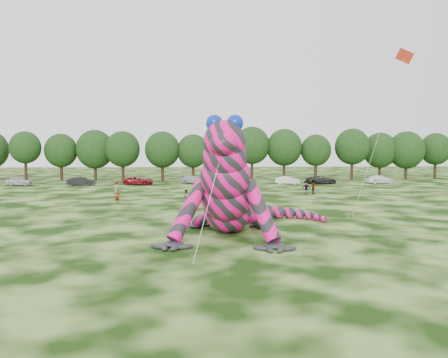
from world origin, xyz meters
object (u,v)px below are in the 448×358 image
tree_10 (252,153)px  spectator_0 (117,197)px  flying_kite (401,68)px  tree_8 (193,157)px  spectator_2 (306,188)px  tree_7 (162,156)px  tree_6 (123,156)px  car_6 (322,180)px  car_0 (20,181)px  car_7 (380,179)px  spectator_5 (237,200)px  tree_16 (435,156)px  tree_3 (25,156)px  tree_14 (380,156)px  car_1 (81,181)px  tree_9 (220,158)px  spectator_1 (186,197)px  tree_11 (284,154)px  car_3 (194,180)px  tree_5 (95,155)px  tree_13 (352,154)px  tree_15 (406,155)px  car_4 (237,180)px  tree_4 (61,157)px  car_2 (138,181)px  car_5 (287,180)px  spectator_4 (116,187)px  inflatable_gecko (228,175)px

tree_10 → spectator_0: tree_10 is taller
flying_kite → tree_8: 53.21m
tree_8 → spectator_2: (15.35, -26.62, -3.54)m
tree_7 → spectator_2: size_ratio=5.08×
tree_6 → car_6: tree_6 is taller
tree_7 → car_0: size_ratio=2.28×
car_7 → spectator_0: bearing=117.7°
spectator_5 → tree_7: bearing=175.1°
car_0 → tree_10: bearing=-68.9°
tree_16 → tree_8: bearing=-177.2°
tree_3 → tree_14: 69.20m
flying_kite → tree_3: flying_kite is taller
tree_6 → car_1: bearing=-115.9°
tree_9 → tree_10: tree_10 is taller
car_0 → spectator_1: (28.45, -26.57, 0.11)m
tree_11 → spectator_2: size_ratio=5.39×
car_1 → spectator_0: (10.21, -24.37, 0.04)m
tree_11 → car_3: bearing=-153.2°
tree_5 → tree_13: (50.26, -1.31, 0.17)m
tree_8 → spectator_1: (-0.54, -35.97, -3.66)m
tree_11 → tree_15: 24.69m
car_4 → tree_9: bearing=22.0°
tree_14 → tree_5: bearing=-179.7°
tree_7 → spectator_0: size_ratio=6.00×
car_3 → spectator_2: bearing=-130.1°
tree_15 → spectator_0: tree_15 is taller
tree_7 → tree_15: 48.56m
tree_10 → car_3: tree_10 is taller
car_0 → tree_13: bearing=-75.0°
tree_13 → spectator_2: (-16.00, -26.76, -4.13)m
tree_4 → tree_8: size_ratio=1.01×
car_1 → tree_10: bearing=-72.6°
tree_14 → spectator_0: size_ratio=5.95×
car_4 → spectator_5: bearing=-179.5°
tree_14 → tree_9: bearing=-177.6°
tree_11 → car_2: bearing=-158.7°
tree_10 → car_1: (-30.07, -12.45, -4.50)m
tree_14 → car_5: (-21.31, -11.37, -4.00)m
tree_6 → spectator_4: size_ratio=5.87×
tree_10 → spectator_2: size_ratio=5.63×
inflatable_gecko → car_3: (-2.80, 44.43, -3.47)m
tree_10 → spectator_0: 42.07m
car_4 → tree_6: bearing=75.1°
tree_9 → car_6: 20.22m
tree_7 → spectator_4: 23.81m
tree_6 → car_4: bearing=-21.0°
tree_7 → tree_10: tree_10 is taller
spectator_2 → car_4: bearing=132.9°
spectator_1 → spectator_4: (-9.97, 12.78, -0.01)m
tree_8 → tree_16: (49.67, 2.39, 0.21)m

